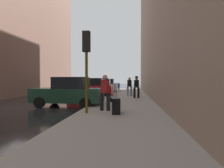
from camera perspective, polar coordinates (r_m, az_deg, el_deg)
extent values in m
plane|color=black|center=(11.64, -27.69, -6.79)|extent=(120.00, 120.00, 0.00)
cube|color=gray|center=(9.68, 3.53, -7.83)|extent=(4.00, 40.00, 0.15)
cube|color=#193828|center=(11.09, -14.10, -3.49)|extent=(4.26, 1.98, 0.84)
cube|color=black|center=(10.98, -13.16, 0.38)|extent=(1.94, 1.63, 0.70)
cylinder|color=black|center=(12.53, -18.28, -4.67)|extent=(0.65, 0.24, 0.64)
cylinder|color=black|center=(10.92, -22.62, -5.58)|extent=(0.65, 0.24, 0.64)
cylinder|color=black|center=(11.57, -6.05, -5.10)|extent=(0.65, 0.24, 0.64)
cylinder|color=black|center=(9.81, -8.73, -6.27)|extent=(0.65, 0.24, 0.64)
cube|color=#B2191E|center=(16.96, -6.84, -1.80)|extent=(4.27, 2.00, 0.84)
cube|color=black|center=(16.88, -6.19, 0.73)|extent=(1.95, 1.64, 0.70)
cylinder|color=black|center=(18.26, -10.20, -2.75)|extent=(0.65, 0.25, 0.64)
cylinder|color=black|center=(16.53, -12.26, -3.19)|extent=(0.65, 0.25, 0.64)
cylinder|color=black|center=(17.57, -1.73, -2.89)|extent=(0.65, 0.25, 0.64)
cylinder|color=black|center=(15.77, -2.94, -3.38)|extent=(0.65, 0.25, 0.64)
cube|color=#B7BABF|center=(22.16, -3.70, -1.06)|extent=(4.20, 1.85, 0.84)
cube|color=black|center=(22.11, -3.19, 0.88)|extent=(1.89, 1.57, 0.70)
cylinder|color=black|center=(23.35, -6.61, -1.85)|extent=(0.64, 0.22, 0.64)
cylinder|color=black|center=(21.56, -7.70, -2.12)|extent=(0.64, 0.22, 0.64)
cylinder|color=black|center=(22.89, 0.07, -1.91)|extent=(0.64, 0.22, 0.64)
cylinder|color=black|center=(21.07, -0.47, -2.19)|extent=(0.64, 0.22, 0.64)
cube|color=navy|center=(27.02, -1.87, -0.63)|extent=(4.22, 1.89, 0.84)
cube|color=black|center=(26.98, -1.45, 0.96)|extent=(1.91, 1.59, 0.70)
cylinder|color=black|center=(28.16, -4.38, -1.30)|extent=(0.64, 0.23, 0.64)
cylinder|color=black|center=(26.35, -5.08, -1.49)|extent=(0.64, 0.23, 0.64)
cylinder|color=black|center=(27.81, 1.17, -1.33)|extent=(0.64, 0.23, 0.64)
cylinder|color=black|center=(25.98, 0.85, -1.52)|extent=(0.64, 0.23, 0.64)
cylinder|color=red|center=(15.49, -1.15, -3.07)|extent=(0.22, 0.22, 0.55)
sphere|color=red|center=(15.47, -1.15, -1.85)|extent=(0.20, 0.20, 0.20)
cylinder|color=red|center=(15.51, -1.73, -2.96)|extent=(0.10, 0.09, 0.09)
cylinder|color=red|center=(15.47, -0.56, -2.98)|extent=(0.10, 0.09, 0.09)
cylinder|color=#514C0F|center=(7.78, -8.33, 3.78)|extent=(0.12, 0.12, 3.60)
cube|color=black|center=(7.96, -8.36, 13.54)|extent=(0.32, 0.24, 0.90)
sphere|color=red|center=(8.14, -8.12, 15.28)|extent=(0.14, 0.14, 0.14)
sphere|color=yellow|center=(8.08, -8.12, 13.35)|extent=(0.14, 0.14, 0.14)
sphere|color=green|center=(8.03, -8.11, 11.40)|extent=(0.14, 0.14, 0.14)
cylinder|color=black|center=(8.39, -1.23, -5.79)|extent=(0.20, 0.20, 0.85)
cylinder|color=black|center=(8.47, -3.34, -5.72)|extent=(0.20, 0.20, 0.85)
cylinder|color=#A51E23|center=(8.37, -2.29, -0.76)|extent=(0.44, 0.44, 0.62)
sphere|color=tan|center=(8.37, -2.30, 2.18)|extent=(0.24, 0.24, 0.24)
cylinder|color=#728CB2|center=(16.18, 5.15, -2.36)|extent=(0.20, 0.20, 0.85)
cylinder|color=#728CB2|center=(16.22, 6.27, -2.35)|extent=(0.20, 0.20, 0.85)
cylinder|color=black|center=(16.17, 5.72, 0.25)|extent=(0.46, 0.46, 0.62)
sphere|color=tan|center=(16.16, 5.72, 1.77)|extent=(0.24, 0.24, 0.24)
cylinder|color=black|center=(14.47, 8.62, -2.80)|extent=(0.21, 0.21, 0.85)
cylinder|color=black|center=(14.41, 7.37, -2.82)|extent=(0.21, 0.21, 0.85)
cylinder|color=black|center=(14.40, 8.01, 0.11)|extent=(0.46, 0.46, 0.62)
sphere|color=#997051|center=(14.40, 8.01, 1.82)|extent=(0.24, 0.24, 0.24)
cylinder|color=black|center=(14.40, 8.02, 2.10)|extent=(0.34, 0.34, 0.02)
cylinder|color=black|center=(14.40, 8.02, 2.34)|extent=(0.23, 0.23, 0.11)
cube|color=black|center=(7.62, 1.33, -7.16)|extent=(0.42, 0.59, 0.68)
cylinder|color=#333333|center=(7.56, 1.34, -3.26)|extent=(0.02, 0.02, 0.36)
cube|color=black|center=(11.77, 0.31, -5.13)|extent=(0.32, 0.44, 0.28)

